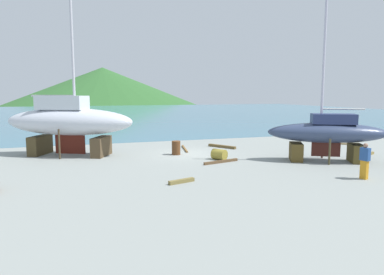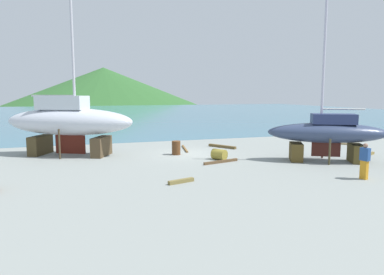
% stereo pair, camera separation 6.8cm
% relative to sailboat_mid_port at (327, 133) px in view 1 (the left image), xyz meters
% --- Properties ---
extents(ground_plane, '(39.21, 39.21, 0.00)m').
position_rel_sailboat_mid_port_xyz_m(ground_plane, '(-7.31, 2.10, -1.74)').
color(ground_plane, gray).
extents(sea_water, '(134.52, 89.28, 0.01)m').
position_rel_sailboat_mid_port_xyz_m(sea_water, '(-7.31, 56.54, -1.74)').
color(sea_water, teal).
rests_on(sea_water, ground).
extents(headland_hill, '(159.74, 159.74, 31.49)m').
position_rel_sailboat_mid_port_xyz_m(headland_hill, '(-2.38, 150.75, -1.74)').
color(headland_hill, '#2F612C').
rests_on(headland_hill, ground).
extents(sailboat_mid_port, '(7.13, 5.00, 10.58)m').
position_rel_sailboat_mid_port_xyz_m(sailboat_mid_port, '(0.00, 0.00, 0.00)').
color(sailboat_mid_port, brown).
rests_on(sailboat_mid_port, ground).
extents(sailboat_small_center, '(8.99, 6.18, 14.38)m').
position_rel_sailboat_mid_port_xyz_m(sailboat_small_center, '(-14.96, 7.18, 0.56)').
color(sailboat_small_center, '#4F3E28').
rests_on(sailboat_small_center, ground).
extents(worker, '(0.33, 0.48, 1.76)m').
position_rel_sailboat_mid_port_xyz_m(worker, '(-1.25, -4.31, -0.82)').
color(worker, orange).
rests_on(worker, ground).
extents(barrel_ochre, '(0.73, 0.73, 0.94)m').
position_rel_sailboat_mid_port_xyz_m(barrel_ochre, '(-8.11, 5.12, -1.27)').
color(barrel_ochre, '#573319').
rests_on(barrel_ochre, ground).
extents(barrel_tipped_left, '(1.03, 1.09, 0.66)m').
position_rel_sailboat_mid_port_xyz_m(barrel_tipped_left, '(-6.01, 2.55, -1.40)').
color(barrel_tipped_left, olive).
rests_on(barrel_tipped_left, ground).
extents(timber_plank_near, '(0.67, 3.04, 0.11)m').
position_rel_sailboat_mid_port_xyz_m(timber_plank_near, '(-6.90, 7.09, -1.68)').
color(timber_plank_near, brown).
rests_on(timber_plank_near, ground).
extents(timber_long_fore, '(1.35, 0.59, 0.17)m').
position_rel_sailboat_mid_port_xyz_m(timber_long_fore, '(-9.91, -2.27, -1.65)').
color(timber_long_fore, olive).
rests_on(timber_long_fore, ground).
extents(timber_long_aft, '(2.43, 0.77, 0.16)m').
position_rel_sailboat_mid_port_xyz_m(timber_long_aft, '(-6.32, 1.54, -1.66)').
color(timber_long_aft, brown).
rests_on(timber_long_aft, ground).
extents(timber_short_skew, '(1.49, 2.21, 0.19)m').
position_rel_sailboat_mid_port_xyz_m(timber_short_skew, '(-3.93, 7.01, -1.64)').
color(timber_short_skew, brown).
rests_on(timber_short_skew, ground).
extents(timber_short_cross, '(2.13, 1.03, 0.17)m').
position_rel_sailboat_mid_port_xyz_m(timber_short_cross, '(3.79, 0.68, -1.65)').
color(timber_short_cross, olive).
rests_on(timber_short_cross, ground).
extents(timber_plank_far, '(2.24, 1.81, 0.12)m').
position_rel_sailboat_mid_port_xyz_m(timber_plank_far, '(5.66, 5.78, -1.68)').
color(timber_plank_far, olive).
rests_on(timber_plank_far, ground).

